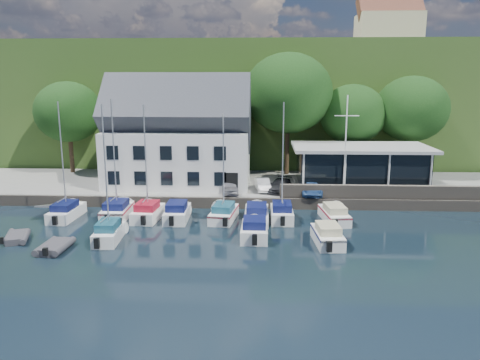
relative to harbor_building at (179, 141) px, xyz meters
The scene contains 34 objects.
ground 18.70m from the harbor_building, 67.01° to the right, with size 180.00×180.00×0.00m, color black.
quay 8.57m from the harbor_building, ahead, with size 60.00×13.00×1.00m, color gray.
quay_face 10.14m from the harbor_building, 38.16° to the right, with size 60.00×0.30×1.00m, color #655C51.
hillside 46.11m from the harbor_building, 81.25° to the left, with size 160.00×75.00×16.00m, color #365A21.
field_patch 56.60m from the harbor_building, 74.34° to the left, with size 50.00×30.00×0.30m, color #5A6432.
farmhouse 48.15m from the harbor_building, 50.75° to the left, with size 10.40×7.00×8.20m, color beige, non-canonical shape.
harbor_building is the anchor object (origin of this frame).
club_pavilion 18.15m from the harbor_building, ahead, with size 13.20×7.20×4.10m, color black, non-canonical shape.
seawall 20.03m from the harbor_building, 15.03° to the right, with size 18.00×0.50×1.20m, color #655C51.
gangway 13.23m from the harbor_building, 141.71° to the right, with size 1.20×6.00×1.40m, color #B8B8BC, non-canonical shape.
car_silver 7.42m from the harbor_building, 34.17° to the right, with size 1.51×3.74×1.27m, color #ACABB0.
car_white 9.61m from the harbor_building, 16.76° to the right, with size 1.22×3.49×1.15m, color silver.
car_dgrey 11.10m from the harbor_building, 15.44° to the right, with size 1.60×3.94×1.14m, color #2C2C31.
car_blue 14.10m from the harbor_building, 17.46° to the right, with size 1.39×3.51×1.20m, color #2A4A80.
flagpole 16.35m from the harbor_building, 13.91° to the right, with size 2.18×0.20×9.08m, color white, non-canonical shape.
tree_0 14.54m from the harbor_building, 157.38° to the left, with size 7.51×7.51×10.26m, color black, non-canonical shape.
tree_1 6.64m from the harbor_building, 131.04° to the left, with size 6.71×6.71×9.17m, color black, non-canonical shape.
tree_2 5.90m from the harbor_building, 57.65° to the left, with size 8.11×8.11×11.08m, color black, non-canonical shape.
tree_3 12.80m from the harbor_building, 27.68° to the left, with size 9.77×9.77×13.36m, color black, non-canonical shape.
tree_4 19.26m from the harbor_building, 18.27° to the left, with size 7.29×7.29×9.97m, color black, non-canonical shape.
tree_5 25.40m from the harbor_building, 13.86° to the left, with size 7.95×7.95×10.86m, color black, non-canonical shape.
boat_r1_0 12.23m from the harbor_building, 130.99° to the right, with size 1.91×6.31×8.89m, color white, non-canonical shape.
boat_r1_1 9.56m from the harbor_building, 113.73° to the right, with size 2.19×6.06×9.14m, color white, non-canonical shape.
boat_r1_2 9.29m from the harbor_building, 96.82° to the right, with size 2.09×5.64×9.35m, color white, non-canonical shape.
boat_r1_3 10.35m from the harbor_building, 81.55° to the right, with size 1.99×5.91×1.57m, color white, non-canonical shape.
boat_r1_4 10.47m from the harbor_building, 59.92° to the right, with size 1.96×6.15×8.75m, color white, non-canonical shape.
boat_r1_5 13.04m from the harbor_building, 49.29° to the right, with size 2.10×6.26×1.47m, color white, non-canonical shape.
boat_r1_6 13.39m from the harbor_building, 41.43° to the right, with size 1.97×5.67×9.38m, color white, non-canonical shape.
boat_r1_7 17.48m from the harbor_building, 31.73° to the right, with size 1.87×6.39×1.42m, color white, non-canonical shape.
boat_r2_1 14.72m from the harbor_building, 100.39° to the right, with size 1.76×5.80×9.26m, color white, non-canonical shape.
boat_r2_3 16.27m from the harbor_building, 59.81° to the right, with size 2.12×5.30×1.57m, color white, non-canonical shape.
boat_r2_4 19.97m from the harbor_building, 47.85° to the right, with size 1.91×5.75×1.49m, color white, non-canonical shape.
dinghy_0 18.22m from the harbor_building, 122.24° to the right, with size 1.72×2.87×0.67m, color #39383E, non-canonical shape.
dinghy_1 18.35m from the harbor_building, 108.90° to the right, with size 1.86×3.10×0.72m, color #39383E, non-canonical shape.
Camera 1 is at (1.31, -29.74, 11.42)m, focal length 35.00 mm.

